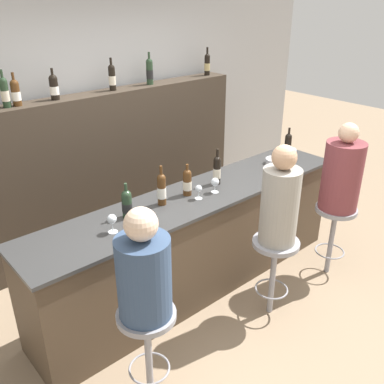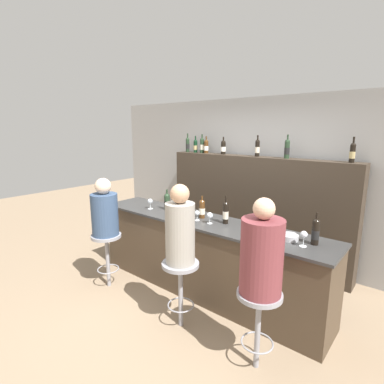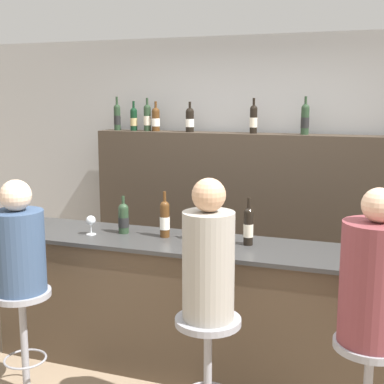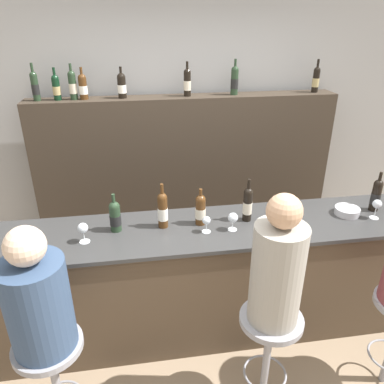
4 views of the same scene
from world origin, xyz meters
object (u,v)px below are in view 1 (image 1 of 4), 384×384
object	(u,v)px
wine_bottle_backbar_6	(150,71)
wine_glass_0	(112,220)
wine_glass_3	(293,152)
guest_seated_right	(342,173)
wine_bottle_backbar_7	(207,64)
wine_glass_2	(215,182)
wine_bottle_counter_4	(288,145)
wine_bottle_backbar_2	(5,92)
wine_bottle_counter_2	(187,182)
bar_stool_middle	(275,257)
guest_seated_left	(144,272)
wine_bottle_backbar_4	(54,87)
wine_bottle_counter_0	(127,204)
metal_bowl	(275,161)
wine_bottle_counter_1	(162,189)
wine_bottle_backbar_3	(16,92)
wine_bottle_backbar_5	(112,77)
bar_stool_left	(147,331)
bar_stool_right	(334,222)
wine_glass_1	(199,189)
wine_bottle_counter_3	(217,170)

from	to	relation	value
wine_bottle_backbar_6	wine_glass_0	bearing A→B (deg)	-135.08
wine_glass_3	guest_seated_right	xyz separation A→B (m)	(-0.12, -0.64, -0.01)
wine_bottle_backbar_7	wine_glass_2	world-z (taller)	wine_bottle_backbar_7
wine_bottle_counter_4	wine_bottle_backbar_2	distance (m)	2.81
guest_seated_right	wine_bottle_backbar_7	bearing A→B (deg)	84.90
wine_bottle_counter_2	bar_stool_middle	xyz separation A→B (m)	(0.31, -0.77, -0.53)
wine_bottle_counter_4	guest_seated_left	bearing A→B (deg)	-162.47
wine_bottle_backbar_7	guest_seated_left	world-z (taller)	wine_bottle_backbar_7
wine_bottle_backbar_4	wine_bottle_backbar_7	xyz separation A→B (m)	(1.95, -0.00, 0.01)
wine_bottle_counter_0	wine_glass_2	distance (m)	0.85
wine_glass_2	guest_seated_right	bearing A→B (deg)	-32.48
wine_glass_3	metal_bowl	xyz separation A→B (m)	(-0.18, 0.09, -0.09)
wine_bottle_counter_1	wine_bottle_backbar_3	xyz separation A→B (m)	(-0.62, 1.27, 0.68)
wine_glass_3	wine_bottle_backbar_5	bearing A→B (deg)	132.19
guest_seated_right	wine_bottle_backbar_5	bearing A→B (deg)	119.26
bar_stool_left	bar_stool_right	bearing A→B (deg)	0.00
wine_glass_1	guest_seated_left	size ratio (longest dim) A/B	0.17
wine_bottle_counter_4	wine_bottle_backbar_6	distance (m)	1.69
guest_seated_left	wine_bottle_backbar_3	bearing A→B (deg)	86.75
wine_bottle_counter_4	wine_glass_2	xyz separation A→B (m)	(-1.20, -0.12, -0.04)
wine_bottle_backbar_2	guest_seated_left	world-z (taller)	wine_bottle_backbar_2
bar_stool_left	bar_stool_middle	size ratio (longest dim) A/B	1.00
wine_bottle_counter_4	wine_glass_3	bearing A→B (deg)	-118.92
wine_bottle_counter_4	bar_stool_left	world-z (taller)	wine_bottle_counter_4
wine_glass_0	bar_stool_right	bearing A→B (deg)	-17.28
bar_stool_left	guest_seated_right	world-z (taller)	guest_seated_right
wine_bottle_counter_2	bar_stool_left	size ratio (longest dim) A/B	0.39
bar_stool_middle	wine_bottle_backbar_6	bearing A→B (deg)	83.15
metal_bowl	guest_seated_right	distance (m)	0.74
metal_bowl	guest_seated_right	size ratio (longest dim) A/B	0.23
wine_bottle_counter_3	bar_stool_left	world-z (taller)	wine_bottle_counter_3
wine_glass_3	wine_bottle_backbar_4	bearing A→B (deg)	143.59
wine_bottle_backbar_7	wine_glass_0	distance (m)	2.74
wine_glass_0	metal_bowl	world-z (taller)	wine_glass_0
wine_glass_1	wine_bottle_backbar_5	bearing A→B (deg)	87.33
wine_bottle_backbar_6	wine_glass_2	bearing A→B (deg)	-103.72
wine_bottle_backbar_6	wine_glass_3	distance (m)	1.76
bar_stool_middle	wine_bottle_backbar_5	bearing A→B (deg)	96.33
wine_bottle_backbar_4	wine_bottle_backbar_7	size ratio (longest dim) A/B	0.89
wine_glass_1	wine_glass_0	bearing A→B (deg)	180.00
wine_bottle_counter_1	wine_bottle_backbar_5	world-z (taller)	wine_bottle_backbar_5
wine_bottle_backbar_3	bar_stool_left	size ratio (longest dim) A/B	0.39
bar_stool_right	guest_seated_right	xyz separation A→B (m)	(0.00, 0.00, 0.51)
wine_bottle_counter_0	wine_bottle_backbar_2	world-z (taller)	wine_bottle_backbar_2
wine_bottle_backbar_7	wine_glass_1	world-z (taller)	wine_bottle_backbar_7
bar_stool_left	wine_glass_0	bearing A→B (deg)	74.98
wine_bottle_backbar_3	metal_bowl	distance (m)	2.57
wine_bottle_counter_0	bar_stool_left	bearing A→B (deg)	-116.76
wine_bottle_backbar_6	wine_bottle_counter_0	bearing A→B (deg)	-132.99
bar_stool_left	wine_glass_1	bearing A→B (deg)	31.87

